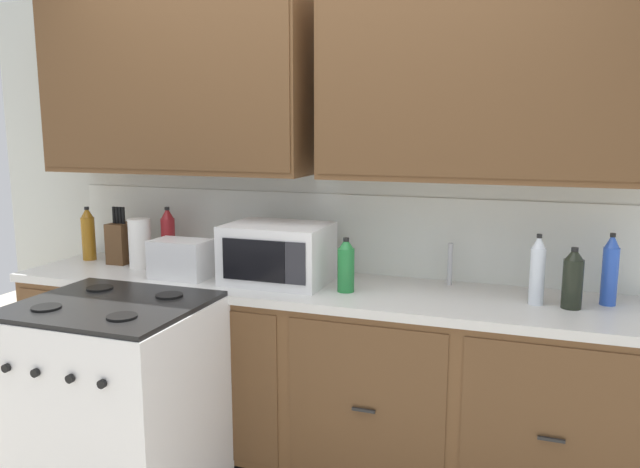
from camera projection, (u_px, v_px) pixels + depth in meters
The scene contains 14 objects.
wall_unit at pixel (322, 133), 3.00m from camera, with size 4.16×0.40×2.38m.
counter_run at pixel (308, 373), 3.01m from camera, with size 2.99×0.64×0.92m.
stove_range at pixel (116, 409), 2.64m from camera, with size 0.76×0.68×0.95m.
microwave at pixel (278, 253), 2.95m from camera, with size 0.48×0.37×0.28m.
toaster at pixel (181, 259), 3.04m from camera, with size 0.28×0.18×0.19m.
knife_block at pixel (121, 242), 3.38m from camera, with size 0.11×0.14×0.31m.
sink_faucet at pixel (450, 264), 2.91m from camera, with size 0.02×0.02×0.20m, color #B2B5BA.
paper_towel_roll at pixel (140, 243), 3.27m from camera, with size 0.12×0.12×0.26m, color white.
bottle_blue at pixel (610, 270), 2.57m from camera, with size 0.06×0.06×0.30m.
bottle_dark at pixel (573, 279), 2.53m from camera, with size 0.08×0.08×0.25m.
bottle_green at pixel (346, 265), 2.78m from camera, with size 0.08×0.08×0.25m.
bottle_amber at pixel (88, 234), 3.46m from camera, with size 0.07×0.07×0.30m.
bottle_red at pixel (168, 237), 3.32m from camera, with size 0.07×0.07×0.32m.
bottle_clear at pixel (537, 270), 2.58m from camera, with size 0.06×0.06×0.30m.
Camera 1 is at (1.01, -2.37, 1.65)m, focal length 34.82 mm.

